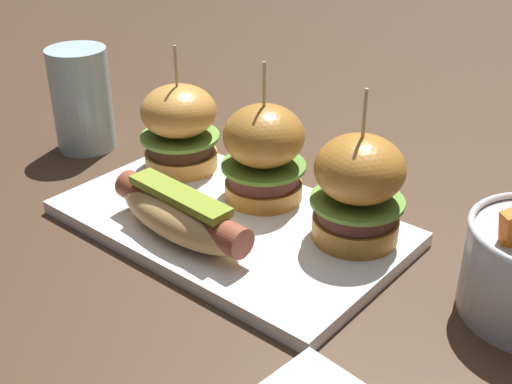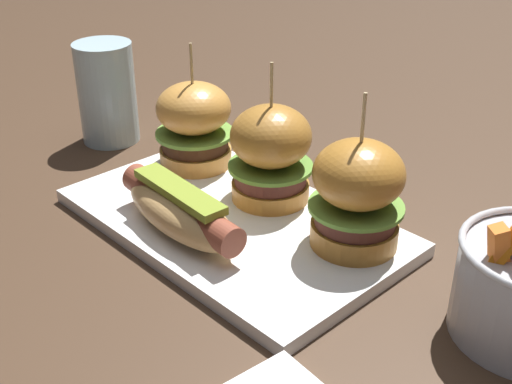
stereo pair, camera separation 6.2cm
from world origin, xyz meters
name	(u,v)px [view 2 (the right image)]	position (x,y,z in m)	size (l,w,h in m)	color
ground_plane	(233,227)	(0.00, 0.00, 0.00)	(3.00, 3.00, 0.00)	#422D1E
platter_main	(233,221)	(0.00, 0.00, 0.01)	(0.34, 0.20, 0.01)	white
hot_dog	(180,210)	(-0.01, -0.06, 0.04)	(0.17, 0.07, 0.05)	tan
slider_left	(194,124)	(-0.12, 0.05, 0.06)	(0.09, 0.09, 0.14)	gold
slider_center	(267,151)	(0.00, 0.05, 0.07)	(0.09, 0.09, 0.15)	#B1762F
slider_right	(357,194)	(0.12, 0.05, 0.07)	(0.09, 0.09, 0.15)	#B6772D
water_glass	(107,93)	(-0.27, 0.03, 0.06)	(0.07, 0.07, 0.13)	silver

